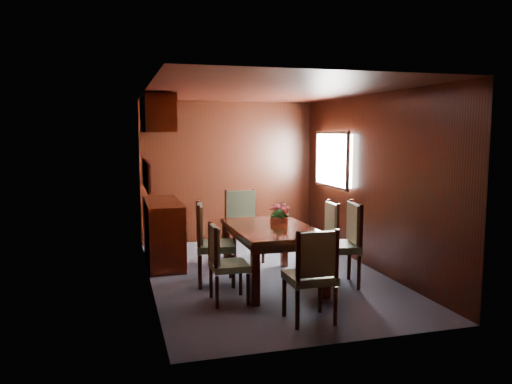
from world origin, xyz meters
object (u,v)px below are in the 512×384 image
object	(u,v)px
sideboard	(163,232)
chair_right_near	(345,239)
chair_left_near	(223,259)
flower_centerpiece	(279,213)
dining_table	(272,235)
chair_head	(313,271)

from	to	relation	value
sideboard	chair_right_near	size ratio (longest dim) A/B	1.35
chair_left_near	chair_right_near	xyz separation A→B (m)	(1.57, 0.22, 0.09)
flower_centerpiece	sideboard	bearing A→B (deg)	141.26
chair_left_near	chair_right_near	distance (m)	1.59
dining_table	flower_centerpiece	xyz separation A→B (m)	(0.19, 0.27, 0.22)
chair_head	dining_table	bearing A→B (deg)	89.20
sideboard	chair_left_near	xyz separation A→B (m)	(0.48, -1.89, 0.04)
dining_table	chair_left_near	xyz separation A→B (m)	(-0.72, -0.51, -0.13)
dining_table	chair_head	bearing A→B (deg)	-90.93
sideboard	chair_right_near	bearing A→B (deg)	-39.24
sideboard	dining_table	world-z (taller)	sideboard
sideboard	flower_centerpiece	world-z (taller)	flower_centerpiece
dining_table	flower_centerpiece	world-z (taller)	flower_centerpiece
chair_right_near	flower_centerpiece	size ratio (longest dim) A/B	4.12
dining_table	chair_left_near	size ratio (longest dim) A/B	1.76
sideboard	flower_centerpiece	bearing A→B (deg)	-38.74
chair_right_near	flower_centerpiece	bearing A→B (deg)	60.39
dining_table	chair_right_near	xyz separation A→B (m)	(0.85, -0.29, -0.04)
chair_right_near	chair_head	distance (m)	1.37
dining_table	sideboard	bearing A→B (deg)	130.35
sideboard	chair_right_near	xyz separation A→B (m)	(2.05, -1.68, 0.13)
chair_right_near	chair_head	world-z (taller)	chair_right_near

